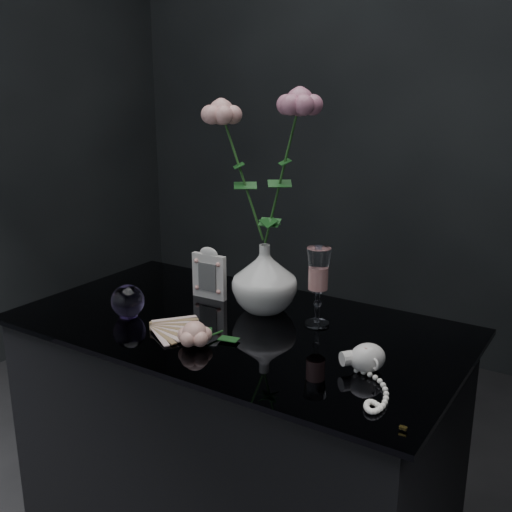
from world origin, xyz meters
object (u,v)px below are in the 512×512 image
Objects in this scene: picture_frame at (209,273)px; pearl_jar at (367,357)px; loose_rose at (195,334)px; paperweight at (128,301)px; wine_glass at (318,287)px; vase at (265,278)px.

picture_frame is 0.66× the size of pearl_jar.
pearl_jar reaches higher than loose_rose.
picture_frame is 0.23m from paperweight.
paperweight is 0.25m from loose_rose.
paperweight reaches higher than loose_rose.
wine_glass is 1.13× the size of loose_rose.
vase is 1.22× the size of picture_frame.
wine_glass reaches higher than picture_frame.
wine_glass is 0.26m from pearl_jar.
vase is 0.91× the size of wine_glass.
picture_frame reaches higher than paperweight.
wine_glass is 0.32m from picture_frame.
loose_rose is 0.37m from pearl_jar.
vase is at bearing 175.07° from wine_glass.
paperweight is 0.49× the size of loose_rose.
pearl_jar is (0.51, -0.17, -0.04)m from picture_frame.
paperweight is at bearing -153.83° from wine_glass.
wine_glass is 0.88× the size of pearl_jar.
loose_rose is at bearing -127.62° from pearl_jar.
vase reaches higher than pearl_jar.
paperweight is at bearing -137.74° from pearl_jar.
vase is 0.17m from picture_frame.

